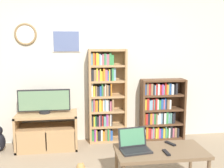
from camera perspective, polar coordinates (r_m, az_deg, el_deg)
name	(u,v)px	position (r m, az deg, el deg)	size (l,w,h in m)	color
wall_back	(95,68)	(4.64, -3.82, 3.53)	(6.43, 0.09, 2.60)	beige
tv_stand	(47,131)	(4.55, -13.90, -9.83)	(0.99, 0.52, 0.59)	tan
television	(44,101)	(4.46, -14.53, -3.62)	(0.84, 0.18, 0.40)	black
bookshelf_tall	(105,97)	(4.58, -1.53, -2.74)	(0.65, 0.24, 1.64)	tan
bookshelf_short	(160,110)	(4.85, 10.48, -5.65)	(0.79, 0.25, 1.10)	brown
coffee_table	(161,153)	(3.35, 10.52, -14.64)	(1.10, 0.56, 0.45)	brown
laptop	(134,145)	(3.27, 4.85, -13.05)	(0.39, 0.32, 0.26)	#232326
remote_near_laptop	(166,153)	(3.25, 11.75, -14.40)	(0.05, 0.16, 0.02)	black
remote_far_from_laptop	(170,143)	(3.52, 12.56, -12.53)	(0.11, 0.16, 0.02)	black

